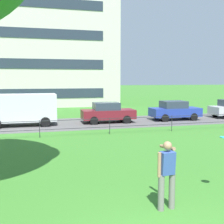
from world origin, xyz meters
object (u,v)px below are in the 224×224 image
object	(u,v)px
person_thrower	(167,173)
apartment_building_background	(6,38)
panel_van_center	(20,108)
car_maroon_far_right	(108,112)
car_blue_left	(175,110)

from	to	relation	value
person_thrower	apartment_building_background	world-z (taller)	apartment_building_background
person_thrower	apartment_building_background	bearing A→B (deg)	100.79
panel_van_center	car_maroon_far_right	distance (m)	6.36
panel_van_center	car_maroon_far_right	world-z (taller)	panel_van_center
panel_van_center	car_maroon_far_right	xyz separation A→B (m)	(6.34, -0.10, -0.49)
person_thrower	panel_van_center	distance (m)	15.40
car_maroon_far_right	apartment_building_background	world-z (taller)	apartment_building_background
panel_van_center	car_blue_left	bearing A→B (deg)	-0.54
car_blue_left	panel_van_center	bearing A→B (deg)	179.46
car_blue_left	apartment_building_background	distance (m)	24.81
person_thrower	car_maroon_far_right	world-z (taller)	person_thrower
car_maroon_far_right	apartment_building_background	xyz separation A→B (m)	(-8.62, 18.78, 7.76)
car_maroon_far_right	car_blue_left	distance (m)	5.59
car_maroon_far_right	car_blue_left	xyz separation A→B (m)	(5.59, -0.02, 0.00)
person_thrower	panel_van_center	world-z (taller)	panel_van_center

